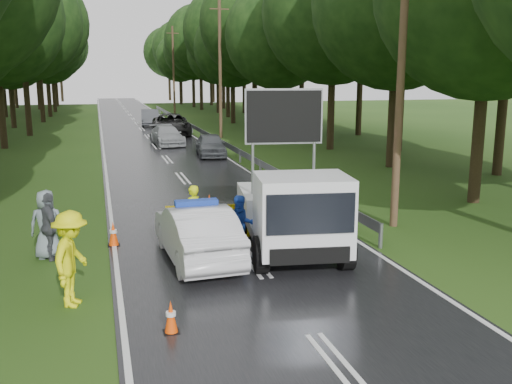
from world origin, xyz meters
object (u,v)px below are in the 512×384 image
object	(u,v)px
officer	(193,214)
queue_car_fourth	(150,118)
queue_car_third	(171,125)
civilian	(241,225)
queue_car_first	(211,145)
work_truck	(292,211)
barrier	(208,213)
queue_car_second	(167,136)
police_sedan	(197,233)

from	to	relation	value
officer	queue_car_fourth	distance (m)	37.57
officer	queue_car_fourth	size ratio (longest dim) A/B	0.36
officer	queue_car_third	size ratio (longest dim) A/B	0.27
civilian	queue_car_first	xyz separation A→B (m)	(2.71, 18.10, -0.13)
work_truck	queue_car_first	world-z (taller)	work_truck
barrier	civilian	xyz separation A→B (m)	(0.57, -1.69, 0.04)
barrier	queue_car_second	bearing A→B (deg)	94.56
police_sedan	work_truck	bearing A→B (deg)	176.31
officer	queue_car_third	xyz separation A→B (m)	(3.01, 28.60, 0.01)
police_sedan	work_truck	size ratio (longest dim) A/B	0.79
queue_car_first	queue_car_third	bearing A→B (deg)	99.09
work_truck	queue_car_fourth	world-z (taller)	work_truck
barrier	work_truck	bearing A→B (deg)	-36.41
work_truck	queue_car_fourth	size ratio (longest dim) A/B	1.25
civilian	queue_car_first	bearing A→B (deg)	82.36
civilian	queue_car_second	world-z (taller)	civilian
police_sedan	queue_car_second	world-z (taller)	police_sedan
police_sedan	queue_car_first	distance (m)	18.69
barrier	queue_car_fourth	distance (m)	37.36
work_truck	queue_car_first	bearing A→B (deg)	93.77
police_sedan	work_truck	distance (m)	2.59
queue_car_fourth	queue_car_second	bearing A→B (deg)	-86.70
civilian	queue_car_third	world-z (taller)	queue_car_third
queue_car_third	queue_car_second	bearing A→B (deg)	-96.52
officer	queue_car_third	bearing A→B (deg)	-134.16
barrier	queue_car_third	xyz separation A→B (m)	(2.54, 28.41, 0.07)
queue_car_first	queue_car_fourth	world-z (taller)	queue_car_fourth
queue_car_fourth	queue_car_third	bearing A→B (deg)	-80.55
police_sedan	queue_car_third	size ratio (longest dim) A/B	0.74
queue_car_first	queue_car_second	distance (m)	6.26
queue_car_first	queue_car_second	world-z (taller)	queue_car_first
police_sedan	queue_car_first	world-z (taller)	police_sedan
officer	barrier	bearing A→B (deg)	163.37
police_sedan	civilian	xyz separation A→B (m)	(1.21, 0.18, 0.07)
work_truck	barrier	size ratio (longest dim) A/B	2.32
officer	queue_car_fourth	bearing A→B (deg)	-131.50
queue_car_first	barrier	bearing A→B (deg)	-95.76
police_sedan	barrier	xyz separation A→B (m)	(0.64, 1.87, 0.03)
queue_car_second	queue_car_third	size ratio (longest dim) A/B	0.74
work_truck	queue_car_fourth	xyz separation A→B (m)	(-0.19, 39.21, -0.41)
civilian	queue_car_third	xyz separation A→B (m)	(1.97, 30.10, 0.03)
queue_car_first	queue_car_third	size ratio (longest dim) A/B	0.66
queue_car_first	queue_car_second	size ratio (longest dim) A/B	0.89
barrier	officer	world-z (taller)	officer
police_sedan	civilian	distance (m)	1.22
queue_car_second	work_truck	bearing A→B (deg)	-94.10
barrier	queue_car_second	world-z (taller)	queue_car_second
civilian	officer	bearing A→B (deg)	125.60
police_sedan	queue_car_first	bearing A→B (deg)	-105.19
queue_car_third	officer	bearing A→B (deg)	-92.54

